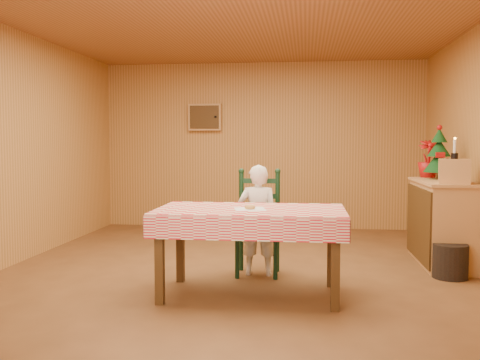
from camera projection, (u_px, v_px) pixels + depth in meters
name	position (u px, v px, depth m)	size (l,w,h in m)	color
ground	(238.00, 272.00, 5.55)	(6.00, 6.00, 0.00)	brown
cabin_walls	(243.00, 100.00, 5.95)	(5.10, 6.05, 2.65)	#C08845
dining_table	(250.00, 218.00, 4.69)	(1.66, 0.96, 0.77)	#4A2F13
ladder_chair	(258.00, 225.00, 5.48)	(0.44, 0.40, 1.08)	black
seated_child	(258.00, 220.00, 5.42)	(0.41, 0.27, 1.12)	white
napkin	(250.00, 209.00, 4.63)	(0.26, 0.26, 0.00)	white
donut	(250.00, 207.00, 4.63)	(0.09, 0.09, 0.03)	#CF964A
shelf_unit	(442.00, 222.00, 5.92)	(0.54, 1.24, 0.93)	tan
crate	(454.00, 171.00, 5.48)	(0.30, 0.30, 0.25)	tan
christmas_tree	(439.00, 155.00, 6.11)	(0.34, 0.34, 0.62)	#4A2F13
flower_arrangement	(428.00, 159.00, 6.42)	(0.25, 0.25, 0.45)	#AA100F
candle_set	(455.00, 153.00, 5.46)	(0.07, 0.07, 0.22)	black
storage_bin	(450.00, 261.00, 5.31)	(0.34, 0.34, 0.34)	black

